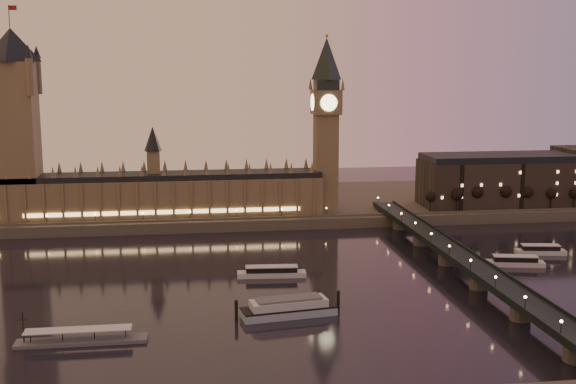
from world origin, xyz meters
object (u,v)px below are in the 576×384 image
cruise_boat_b (515,261)px  pontoon_pier (81,339)px  cruise_boat_a (272,272)px  moored_barge (289,308)px

cruise_boat_b → pontoon_pier: 198.88m
cruise_boat_a → moored_barge: bearing=-85.6°
cruise_boat_b → pontoon_pier: bearing=-147.1°
cruise_boat_a → moored_barge: size_ratio=0.76×
cruise_boat_b → moored_barge: moored_barge is taller
pontoon_pier → moored_barge: bearing=13.0°
moored_barge → pontoon_pier: (-72.46, -16.79, -1.91)m
cruise_boat_b → pontoon_pier: pontoon_pier is taller
moored_barge → pontoon_pier: 74.40m
cruise_boat_a → moored_barge: (0.33, -51.46, 1.02)m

